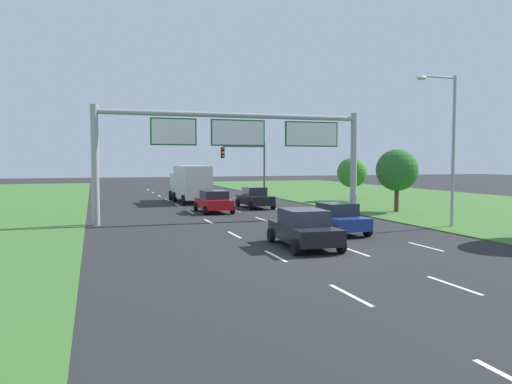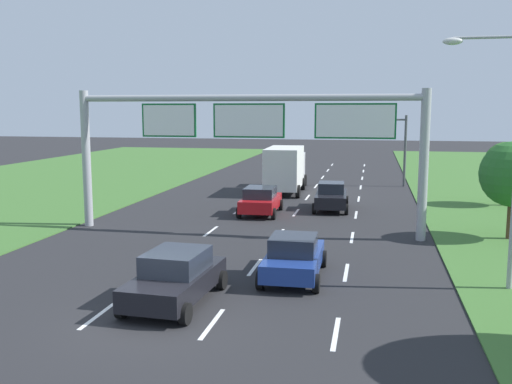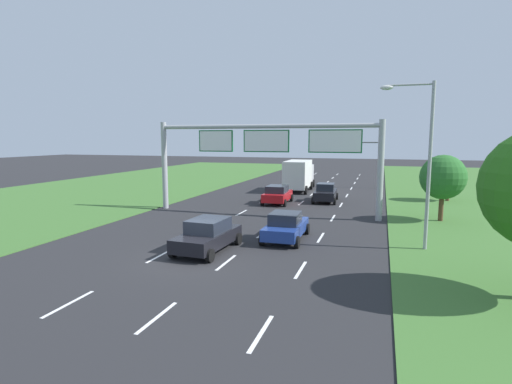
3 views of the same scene
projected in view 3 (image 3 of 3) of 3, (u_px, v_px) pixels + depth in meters
ground_plane at (192, 259)px, 19.02m from camera, size 200.00×200.00×0.00m
grass_verge_left at (26, 204)px, 34.72m from camera, size 24.00×120.00×0.06m
lane_dashes_inner_left at (253, 206)px, 33.72m from camera, size 0.14×68.40×0.01m
lane_dashes_inner_right at (294, 209)px, 32.68m from camera, size 0.14×68.40×0.01m
lane_dashes_slip at (337, 211)px, 31.64m from camera, size 0.14×68.40×0.01m
car_near_red at (208, 235)px, 20.33m from camera, size 2.41×4.53×1.66m
car_lead_silver at (286, 226)px, 22.57m from camera, size 2.16×4.34×1.58m
car_mid_lane at (277, 194)px, 35.13m from camera, size 2.28×4.17×1.61m
car_far_ahead at (325, 193)px, 36.18m from camera, size 2.24×4.30×1.67m
box_truck at (299, 174)px, 43.88m from camera, size 2.86×7.65×3.32m
sign_gantry at (268, 148)px, 29.66m from camera, size 17.24×0.44×7.00m
traffic_light_mast at (366, 155)px, 46.04m from camera, size 4.76×0.49×5.60m
street_lamp at (422, 151)px, 19.98m from camera, size 2.61×0.32×8.50m
roadside_tree_mid at (443, 177)px, 27.18m from camera, size 3.04×3.04×4.62m
roadside_tree_far at (449, 172)px, 36.07m from camera, size 2.75×2.75×4.06m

